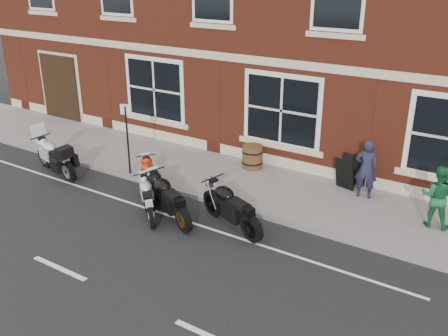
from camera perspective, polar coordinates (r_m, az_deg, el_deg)
The scene contains 13 objects.
ground at distance 13.33m, azimuth -8.43°, elevation -5.21°, with size 80.00×80.00×0.00m, color black.
sidewalk at distance 15.45m, azimuth -1.21°, elevation -0.71°, with size 30.00×3.00×0.12m, color slate.
kerb at distance 14.28m, azimuth -4.74°, elevation -2.81°, with size 30.00×0.16×0.12m, color slate.
moto_touring_silver at distance 16.30m, azimuth -18.73°, elevation 1.41°, with size 2.25×0.76×1.50m.
moto_sport_red at distance 14.29m, azimuth -8.45°, elevation -0.99°, with size 1.38×1.58×0.89m.
moto_sport_black at distance 12.83m, azimuth -6.30°, elevation -3.26°, with size 2.15×1.14×1.04m.
moto_sport_silver at distance 13.10m, azimuth -8.49°, elevation -3.28°, with size 1.47×1.45×0.87m.
moto_naked_black at distance 12.32m, azimuth 0.87°, elevation -4.25°, with size 2.21×1.02×1.05m.
pedestrian_left at distance 14.06m, azimuth 15.94°, elevation -0.09°, with size 0.61×0.40×1.66m, color #1C1D33.
pedestrian_right at distance 13.09m, azimuth 23.20°, elevation -3.02°, with size 0.77×0.60×1.58m, color #1A5C32.
a_board_sign at distance 14.64m, azimuth 13.81°, elevation -0.46°, with size 0.57×0.38×0.95m, color black, non-canonical shape.
barrel_planter at distance 15.68m, azimuth 3.26°, elevation 1.31°, with size 0.66×0.66×0.74m.
parking_sign at distance 15.18m, azimuth -11.00°, elevation 3.79°, with size 0.30×0.13×2.19m.
Camera 1 is at (7.95, -8.77, 6.14)m, focal length 40.00 mm.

